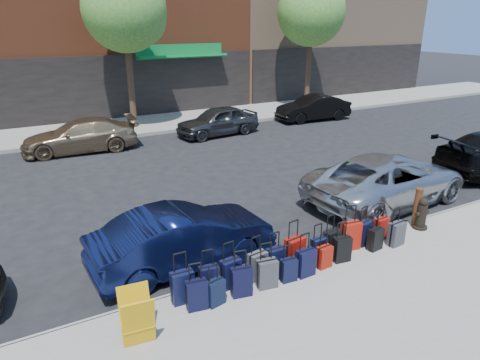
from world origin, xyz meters
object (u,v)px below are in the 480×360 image
tree_center (128,12)px  car_far_3 (313,108)px  display_rack (137,318)px  car_near_1 (183,238)px  tree_right (313,14)px  fire_hydrant (422,214)px  bollard (417,207)px  car_near_2 (387,179)px  suitcase_front_5 (295,252)px  car_far_2 (218,121)px  car_far_1 (80,136)px

tree_center → car_far_3: size_ratio=1.82×
display_rack → car_near_1: bearing=58.1°
tree_right → fire_hydrant: bearing=-117.2°
tree_right → bollard: 16.69m
display_rack → car_near_2: 8.49m
tree_right → suitcase_front_5: size_ratio=7.00×
fire_hydrant → car_far_2: 11.39m
suitcase_front_5 → car_far_2: size_ratio=0.26×
tree_right → car_near_1: bearing=-135.6°
car_near_2 → car_far_3: (4.99, 9.92, -0.07)m
car_far_1 → bollard: bearing=33.0°
tree_right → car_near_1: 18.99m
suitcase_front_5 → display_rack: size_ratio=1.13×
suitcase_front_5 → bollard: suitcase_front_5 is taller
tree_center → display_rack: size_ratio=7.92×
bollard → car_far_2: (-0.11, 11.25, -0.01)m
fire_hydrant → car_near_2: (0.74, 1.86, 0.20)m
tree_center → bollard: bearing=-77.6°
tree_right → car_far_3: size_ratio=1.82×
tree_center → car_far_3: bearing=-16.0°
tree_right → suitcase_front_5: 18.78m
tree_right → car_far_2: bearing=-158.5°
fire_hydrant → car_near_1: bearing=165.5°
fire_hydrant → display_rack: (-7.38, -0.60, 0.07)m
tree_right → suitcase_front_5: bearing=-128.1°
fire_hydrant → car_far_1: bearing=117.9°
tree_right → fire_hydrant: size_ratio=8.82×
fire_hydrant → display_rack: size_ratio=0.90×
fire_hydrant → car_far_2: (-0.14, 11.39, 0.14)m
fire_hydrant → display_rack: display_rack is taller
car_far_1 → car_far_3: bearing=95.2°
car_near_1 → car_far_3: bearing=-52.1°
bollard → car_far_2: 11.25m
bollard → car_near_2: 1.89m
tree_center → car_near_1: (-2.63, -12.87, -4.75)m
tree_right → car_far_1: tree_right is taller
tree_right → car_far_3: (-1.62, -2.55, -4.75)m
tree_right → car_near_1: size_ratio=1.80×
car_far_1 → suitcase_front_5: bearing=16.6°
car_near_1 → suitcase_front_5: bearing=-129.4°
car_far_1 → car_far_3: 11.98m
bollard → display_rack: size_ratio=1.12×
bollard → car_near_2: size_ratio=0.20×
bollard → car_far_3: car_far_3 is taller
tree_center → car_far_3: 10.39m
car_near_2 → suitcase_front_5: bearing=106.6°
tree_right → bollard: size_ratio=7.06×
bollard → car_far_1: size_ratio=0.23×
car_far_3 → car_near_1: bearing=-43.5°
tree_center → suitcase_front_5: 15.11m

